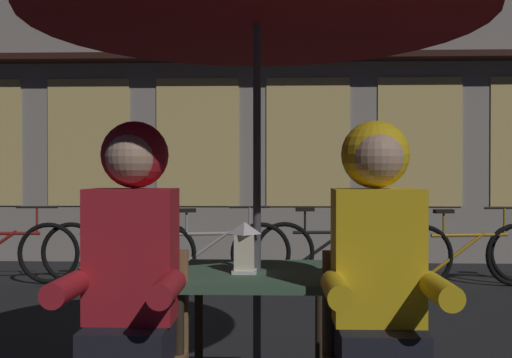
% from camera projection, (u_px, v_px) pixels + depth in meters
% --- Properties ---
extents(cafe_table, '(0.72, 0.72, 0.74)m').
position_uv_depth(cafe_table, '(257.00, 293.00, 2.70)').
color(cafe_table, '#42664C').
rests_on(cafe_table, ground_plane).
extents(lantern, '(0.11, 0.11, 0.23)m').
position_uv_depth(lantern, '(244.00, 246.00, 2.65)').
color(lantern, white).
rests_on(lantern, cafe_table).
extents(chair_left, '(0.40, 0.40, 0.87)m').
position_uv_depth(chair_left, '(134.00, 348.00, 2.35)').
color(chair_left, olive).
rests_on(chair_left, ground_plane).
extents(chair_right, '(0.40, 0.40, 0.87)m').
position_uv_depth(chair_right, '(375.00, 351.00, 2.32)').
color(chair_right, olive).
rests_on(chair_right, ground_plane).
extents(person_left_hooded, '(0.45, 0.56, 1.40)m').
position_uv_depth(person_left_hooded, '(130.00, 262.00, 2.29)').
color(person_left_hooded, black).
rests_on(person_left_hooded, ground_plane).
extents(person_right_hooded, '(0.45, 0.56, 1.40)m').
position_uv_depth(person_right_hooded, '(378.00, 263.00, 2.26)').
color(person_right_hooded, black).
rests_on(person_right_hooded, ground_plane).
extents(shopfront_building, '(10.00, 0.93, 6.20)m').
position_uv_depth(shopfront_building, '(253.00, 35.00, 8.07)').
color(shopfront_building, '#9E9389').
rests_on(shopfront_building, ground_plane).
extents(bicycle_nearest, '(1.68, 0.18, 0.84)m').
position_uv_depth(bicycle_nearest, '(0.00, 252.00, 6.27)').
color(bicycle_nearest, black).
rests_on(bicycle_nearest, ground_plane).
extents(bicycle_second, '(1.68, 0.09, 0.84)m').
position_uv_depth(bicycle_second, '(118.00, 251.00, 6.32)').
color(bicycle_second, black).
rests_on(bicycle_second, ground_plane).
extents(bicycle_third, '(1.66, 0.34, 0.84)m').
position_uv_depth(bicycle_third, '(213.00, 252.00, 6.25)').
color(bicycle_third, black).
rests_on(bicycle_third, ground_plane).
extents(bicycle_fourth, '(1.68, 0.19, 0.84)m').
position_uv_depth(bicycle_fourth, '(331.00, 250.00, 6.39)').
color(bicycle_fourth, black).
rests_on(bicycle_fourth, ground_plane).
extents(bicycle_fifth, '(1.66, 0.34, 0.84)m').
position_uv_depth(bicycle_fifth, '(469.00, 254.00, 6.10)').
color(bicycle_fifth, black).
rests_on(bicycle_fifth, ground_plane).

